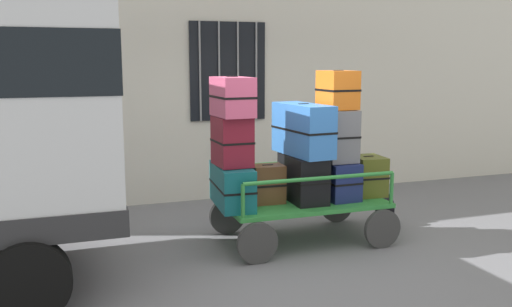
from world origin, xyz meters
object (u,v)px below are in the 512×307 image
at_px(suitcase_midleft_bottom, 268,184).
at_px(suitcase_right_bottom, 368,176).
at_px(suitcase_center_bottom, 303,178).
at_px(suitcase_midright_middle, 337,135).
at_px(suitcase_left_bottom, 232,186).
at_px(suitcase_left_top, 232,97).
at_px(suitcase_left_middle, 232,141).
at_px(suitcase_midright_bottom, 335,179).
at_px(backpack, 385,209).
at_px(suitcase_midright_top, 338,90).
at_px(suitcase_center_middle, 303,129).
at_px(luggage_cart, 302,208).

relative_size(suitcase_midleft_bottom, suitcase_right_bottom, 0.93).
height_order(suitcase_center_bottom, suitcase_midright_middle, suitcase_midright_middle).
distance_m(suitcase_left_bottom, suitcase_left_top, 1.02).
relative_size(suitcase_left_middle, suitcase_midright_bottom, 0.78).
xyz_separation_m(suitcase_left_bottom, backpack, (2.18, 0.19, -0.53)).
xyz_separation_m(suitcase_left_middle, suitcase_midright_top, (1.32, -0.01, 0.56)).
bearing_deg(suitcase_midright_bottom, backpack, 13.72).
bearing_deg(suitcase_center_middle, suitcase_center_bottom, -90.00).
relative_size(suitcase_midright_bottom, suitcase_right_bottom, 1.45).
distance_m(suitcase_center_middle, backpack, 1.75).
xyz_separation_m(suitcase_right_bottom, backpack, (0.43, 0.24, -0.53)).
xyz_separation_m(suitcase_center_middle, suitcase_midright_top, (0.44, -0.02, 0.46)).
bearing_deg(luggage_cart, suitcase_center_middle, 90.00).
distance_m(luggage_cart, suitcase_right_bottom, 0.95).
bearing_deg(suitcase_midright_bottom, suitcase_midleft_bottom, 178.69).
bearing_deg(luggage_cart, backpack, 9.14).
bearing_deg(backpack, suitcase_midright_bottom, -166.28).
bearing_deg(luggage_cart, suitcase_midright_middle, -2.82).
height_order(luggage_cart, backpack, luggage_cart).
bearing_deg(suitcase_center_middle, suitcase_midright_middle, -3.43).
bearing_deg(suitcase_midright_bottom, suitcase_right_bottom, -4.30).
relative_size(suitcase_center_bottom, suitcase_midright_top, 1.66).
height_order(suitcase_midright_middle, suitcase_midright_top, suitcase_midright_top).
bearing_deg(suitcase_left_bottom, suitcase_right_bottom, -1.64).
bearing_deg(suitcase_left_top, suitcase_midright_bottom, 0.98).
relative_size(suitcase_left_top, suitcase_right_bottom, 1.22).
xyz_separation_m(suitcase_midright_bottom, suitcase_midright_top, (-0.00, -0.01, 1.09)).
relative_size(suitcase_left_middle, backpack, 1.27).
height_order(suitcase_left_bottom, suitcase_center_bottom, suitcase_center_bottom).
xyz_separation_m(luggage_cart, suitcase_left_middle, (-0.88, 0.00, 0.87)).
height_order(suitcase_left_bottom, suitcase_left_middle, suitcase_left_middle).
height_order(suitcase_left_top, suitcase_center_middle, suitcase_left_top).
bearing_deg(suitcase_left_bottom, suitcase_left_middle, -90.00).
xyz_separation_m(suitcase_left_top, suitcase_center_bottom, (0.88, 0.01, -0.99)).
distance_m(suitcase_center_bottom, suitcase_midright_middle, 0.66).
xyz_separation_m(suitcase_left_bottom, suitcase_midleft_bottom, (0.44, 0.00, -0.01)).
height_order(suitcase_center_bottom, suitcase_right_bottom, suitcase_center_bottom).
bearing_deg(suitcase_center_bottom, suitcase_midleft_bottom, 175.87).
relative_size(luggage_cart, suitcase_midright_bottom, 2.81).
bearing_deg(suitcase_midright_bottom, suitcase_left_bottom, 179.24).
bearing_deg(luggage_cart, suitcase_left_bottom, 178.95).
height_order(suitcase_midright_middle, backpack, suitcase_midright_middle).
relative_size(suitcase_left_bottom, suitcase_center_bottom, 1.17).
distance_m(luggage_cart, suitcase_center_bottom, 0.38).
bearing_deg(suitcase_midright_middle, suitcase_left_middle, 178.96).
bearing_deg(suitcase_midright_middle, suitcase_left_bottom, 178.36).
height_order(suitcase_center_middle, suitcase_midright_middle, suitcase_center_middle).
distance_m(suitcase_left_top, suitcase_midright_bottom, 1.68).
bearing_deg(suitcase_left_top, suitcase_center_bottom, 0.71).
xyz_separation_m(suitcase_left_top, suitcase_right_bottom, (1.76, -0.01, -1.02)).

